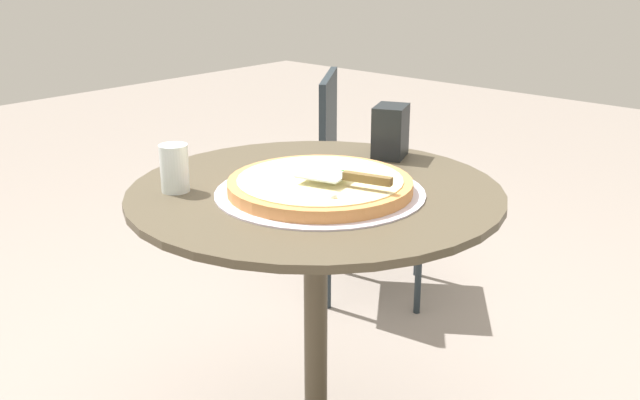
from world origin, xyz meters
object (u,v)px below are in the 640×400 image
object	(u,v)px
pizza_server	(346,177)
napkin_dispenser	(390,131)
patio_table	(316,260)
pizza_on_tray	(320,186)
drinking_cup	(174,168)
patio_chair_far	(358,168)

from	to	relation	value
pizza_server	napkin_dispenser	xyz separation A→B (m)	(0.14, -0.35, 0.01)
patio_table	pizza_on_tray	bearing A→B (deg)	148.66
patio_table	drinking_cup	world-z (taller)	drinking_cup
patio_table	pizza_server	size ratio (longest dim) A/B	3.99
patio_table	pizza_on_tray	distance (m)	0.20
patio_table	pizza_on_tray	xyz separation A→B (m)	(-0.03, 0.02, 0.20)
napkin_dispenser	patio_chair_far	distance (m)	0.80
drinking_cup	napkin_dispenser	size ratio (longest dim) A/B	0.79
pizza_server	patio_chair_far	bearing A→B (deg)	-52.52
pizza_on_tray	patio_chair_far	world-z (taller)	patio_chair_far
patio_table	patio_chair_far	world-z (taller)	patio_chair_far
pizza_on_tray	drinking_cup	xyz separation A→B (m)	(0.25, 0.21, 0.04)
pizza_server	napkin_dispenser	size ratio (longest dim) A/B	1.59
pizza_on_tray	patio_chair_far	distance (m)	1.08
pizza_on_tray	napkin_dispenser	size ratio (longest dim) A/B	3.48
patio_table	napkin_dispenser	world-z (taller)	napkin_dispenser
pizza_server	patio_chair_far	xyz separation A→B (m)	(0.67, -0.87, -0.31)
pizza_on_tray	drinking_cup	size ratio (longest dim) A/B	4.39
patio_table	drinking_cup	bearing A→B (deg)	45.63
patio_table	napkin_dispenser	xyz separation A→B (m)	(0.03, -0.33, 0.25)
napkin_dispenser	patio_chair_far	bearing A→B (deg)	22.09
drinking_cup	napkin_dispenser	xyz separation A→B (m)	(-0.19, -0.55, 0.01)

